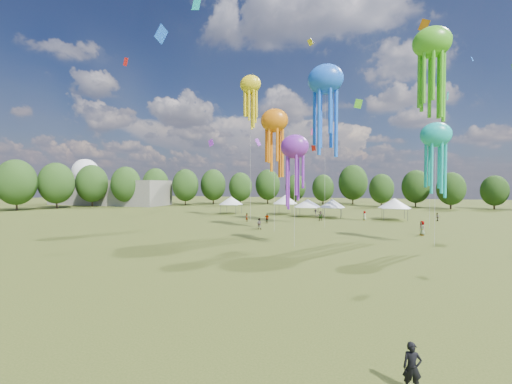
% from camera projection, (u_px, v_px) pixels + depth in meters
% --- Properties ---
extents(ground, '(300.00, 300.00, 0.00)m').
position_uv_depth(ground, '(227.00, 330.00, 14.56)').
color(ground, '#384416').
rests_on(ground, ground).
extents(observer_main, '(0.60, 0.42, 1.59)m').
position_uv_depth(observer_main, '(412.00, 367.00, 10.20)').
color(observer_main, black).
rests_on(observer_main, ground).
extents(spectator_near, '(0.83, 0.65, 1.67)m').
position_uv_depth(spectator_near, '(259.00, 224.00, 47.28)').
color(spectator_near, gray).
rests_on(spectator_near, ground).
extents(spectators_far, '(33.50, 25.07, 1.89)m').
position_uv_depth(spectators_far, '(342.00, 217.00, 56.83)').
color(spectators_far, gray).
rests_on(spectators_far, ground).
extents(festival_tents, '(39.80, 10.63, 4.38)m').
position_uv_depth(festival_tents, '(308.00, 202.00, 66.79)').
color(festival_tents, '#47474C').
rests_on(festival_tents, ground).
extents(show_kites, '(34.03, 24.19, 30.51)m').
position_uv_depth(show_kites, '(348.00, 94.00, 47.28)').
color(show_kites, orange).
rests_on(show_kites, ground).
extents(small_kites, '(69.01, 56.25, 45.04)m').
position_uv_depth(small_kites, '(330.00, 35.00, 52.86)').
color(small_kites, orange).
rests_on(small_kites, ground).
extents(treeline, '(201.57, 95.24, 13.43)m').
position_uv_depth(treeline, '(313.00, 185.00, 75.20)').
color(treeline, '#38281C').
rests_on(treeline, ground).
extents(hangar, '(40.00, 12.00, 8.00)m').
position_uv_depth(hangar, '(109.00, 193.00, 104.66)').
color(hangar, gray).
rests_on(hangar, ground).
extents(radome, '(9.00, 9.00, 16.00)m').
position_uv_depth(radome, '(86.00, 176.00, 115.03)').
color(radome, white).
rests_on(radome, ground).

